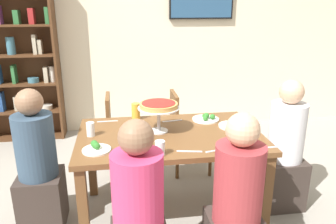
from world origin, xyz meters
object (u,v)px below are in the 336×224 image
chair_far_right (184,128)px  beer_glass_amber_short (136,111)px  water_glass_clear_far (91,129)px  cutlery_fork_near (107,121)px  beer_glass_amber_tall (242,129)px  diner_near_left (139,224)px  cutlery_fork_far (217,150)px  cutlery_knife_far (189,151)px  cutlery_spare_fork (172,121)px  television (201,0)px  deep_dish_pizza_stand (159,108)px  water_glass_clear_near (132,149)px  salad_plate_far_diner (206,118)px  chair_far_left (120,132)px  dining_table (170,144)px  salad_plate_spare (96,148)px  bookshelf (12,54)px  salad_plate_near_diner (233,125)px  diner_near_right (236,213)px  diner_head_west (39,170)px  diner_head_east (284,154)px  cutlery_knife_near (267,148)px  water_glass_clear_spare (160,148)px

chair_far_right → beer_glass_amber_short: 0.72m
water_glass_clear_far → cutlery_fork_near: (0.12, 0.32, -0.05)m
beer_glass_amber_tall → diner_near_left: bearing=-143.3°
cutlery_fork_far → water_glass_clear_far: bearing=140.9°
cutlery_knife_far → cutlery_spare_fork: same height
television → deep_dish_pizza_stand: bearing=-112.1°
water_glass_clear_near → cutlery_spare_fork: 0.77m
salad_plate_far_diner → cutlery_spare_fork: bearing=176.4°
chair_far_left → water_glass_clear_far: 0.80m
dining_table → chair_far_left: bearing=117.8°
chair_far_left → cutlery_knife_far: 1.24m
diner_near_left → salad_plate_spare: bearing=25.6°
beer_glass_amber_tall → beer_glass_amber_short: 0.96m
bookshelf → beer_glass_amber_short: (1.46, -1.63, -0.31)m
salad_plate_spare → water_glass_clear_far: 0.29m
salad_plate_near_diner → cutlery_fork_near: size_ratio=1.35×
beer_glass_amber_tall → television: bearing=84.8°
diner_near_right → salad_plate_spare: diner_near_right is taller
diner_near_right → salad_plate_near_diner: size_ratio=4.74×
salad_plate_spare → cutlery_spare_fork: (0.63, 0.53, -0.02)m
diner_head_west → water_glass_clear_near: diner_head_west is taller
diner_near_left → cutlery_spare_fork: 1.16m
salad_plate_spare → diner_near_right: bearing=-31.2°
deep_dish_pizza_stand → cutlery_spare_fork: bearing=57.4°
water_glass_clear_far → salad_plate_near_diner: bearing=1.0°
bookshelf → salad_plate_near_diner: (2.26, -1.95, -0.37)m
salad_plate_spare → cutlery_knife_far: salad_plate_spare is taller
water_glass_clear_near → water_glass_clear_far: (-0.31, 0.43, -0.00)m
television → diner_head_east: television is taller
salad_plate_far_diner → salad_plate_spare: (-0.94, -0.51, 0.00)m
dining_table → salad_plate_near_diner: 0.57m
dining_table → beer_glass_amber_short: (-0.25, 0.38, 0.17)m
salad_plate_near_diner → salad_plate_far_diner: salad_plate_near_diner is taller
cutlery_fork_far → cutlery_spare_fork: 0.69m
television → chair_far_right: 1.93m
television → beer_glass_amber_tall: size_ratio=6.31×
cutlery_fork_near → cutlery_spare_fork: 0.57m
water_glass_clear_near → cutlery_knife_far: (0.40, 0.03, -0.06)m
diner_head_east → salad_plate_far_diner: diner_head_east is taller
chair_far_left → water_glass_clear_near: 1.18m
diner_head_east → cutlery_knife_near: bearing=46.9°
diner_head_west → salad_plate_near_diner: bearing=2.4°
beer_glass_amber_tall → water_glass_clear_spare: size_ratio=1.33×
salad_plate_near_diner → cutlery_knife_near: size_ratio=1.35×
television → salad_plate_far_diner: bearing=-101.7°
salad_plate_far_diner → cutlery_spare_fork: salad_plate_far_diner is taller
diner_near_right → beer_glass_amber_tall: 0.73m
diner_head_east → water_glass_clear_near: 1.41m
salad_plate_far_diner → water_glass_clear_spare: size_ratio=2.29×
dining_table → salad_plate_far_diner: 0.47m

